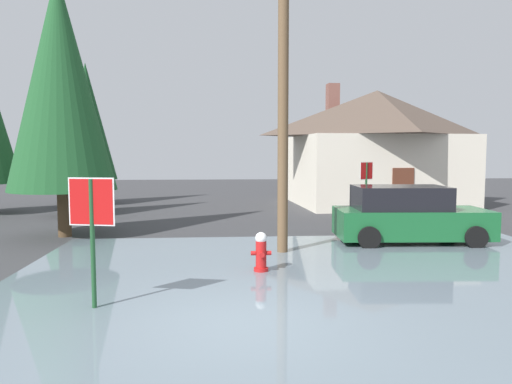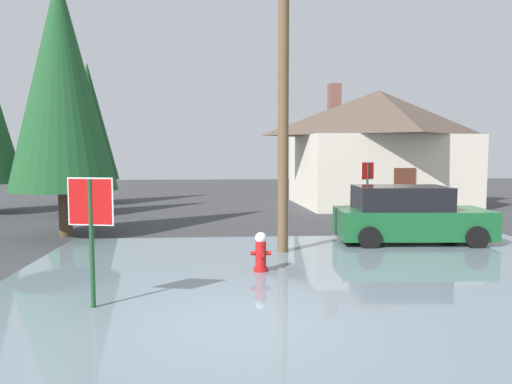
# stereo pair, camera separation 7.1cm
# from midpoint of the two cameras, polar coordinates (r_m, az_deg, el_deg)

# --- Properties ---
(ground_plane) EXTENTS (80.00, 80.00, 0.10)m
(ground_plane) POSITION_cam_midpoint_polar(r_m,az_deg,el_deg) (7.79, -1.88, -15.83)
(ground_plane) COLOR #38383A
(flood_puddle) EXTENTS (13.73, 10.43, 0.03)m
(flood_puddle) POSITION_cam_midpoint_polar(r_m,az_deg,el_deg) (10.21, 8.94, -10.46)
(flood_puddle) COLOR slate
(flood_puddle) RESTS_ON ground
(lane_stop_bar) EXTENTS (4.12, 0.37, 0.01)m
(lane_stop_bar) POSITION_cam_midpoint_polar(r_m,az_deg,el_deg) (5.97, 1.55, -21.98)
(lane_stop_bar) COLOR silver
(lane_stop_bar) RESTS_ON ground
(stop_sign_near) EXTENTS (0.80, 0.20, 2.27)m
(stop_sign_near) POSITION_cam_midpoint_polar(r_m,az_deg,el_deg) (8.50, -19.30, -2.67)
(stop_sign_near) COLOR #1E4C28
(stop_sign_near) RESTS_ON ground
(fire_hydrant) EXTENTS (0.46, 0.39, 0.91)m
(fire_hydrant) POSITION_cam_midpoint_polar(r_m,az_deg,el_deg) (10.72, 0.42, -7.29)
(fire_hydrant) COLOR red
(fire_hydrant) RESTS_ON ground
(utility_pole) EXTENTS (1.60, 0.28, 9.87)m
(utility_pole) POSITION_cam_midpoint_polar(r_m,az_deg,el_deg) (12.82, 3.13, 15.67)
(utility_pole) COLOR brown
(utility_pole) RESTS_ON ground
(stop_sign_far) EXTENTS (0.57, 0.34, 2.33)m
(stop_sign_far) POSITION_cam_midpoint_polar(r_m,az_deg,el_deg) (18.10, 12.97, 1.34)
(stop_sign_far) COLOR #1E4C28
(stop_sign_far) RESTS_ON ground
(house) EXTENTS (8.93, 7.43, 6.27)m
(house) POSITION_cam_midpoint_polar(r_m,az_deg,el_deg) (25.12, 14.13, 5.39)
(house) COLOR silver
(house) RESTS_ON ground
(parked_car) EXTENTS (4.52, 2.30, 1.69)m
(parked_car) POSITION_cam_midpoint_polar(r_m,az_deg,el_deg) (14.88, 17.62, -2.73)
(parked_car) COLOR #195B2D
(parked_car) RESTS_ON ground
(pine_tree_mid_left) EXTENTS (2.89, 2.89, 7.24)m
(pine_tree_mid_left) POSITION_cam_midpoint_polar(r_m,az_deg,el_deg) (26.06, -19.70, 7.95)
(pine_tree_mid_left) COLOR #4C3823
(pine_tree_mid_left) RESTS_ON ground
(pine_tree_short_left) EXTENTS (3.31, 3.31, 8.27)m
(pine_tree_short_left) POSITION_cam_midpoint_polar(r_m,az_deg,el_deg) (16.41, -22.56, 12.03)
(pine_tree_short_left) COLOR #4C3823
(pine_tree_short_left) RESTS_ON ground
(pine_tree_far_center) EXTENTS (2.66, 2.66, 6.65)m
(pine_tree_far_center) POSITION_cam_midpoint_polar(r_m,az_deg,el_deg) (21.75, -21.23, 7.68)
(pine_tree_far_center) COLOR #4C3823
(pine_tree_far_center) RESTS_ON ground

